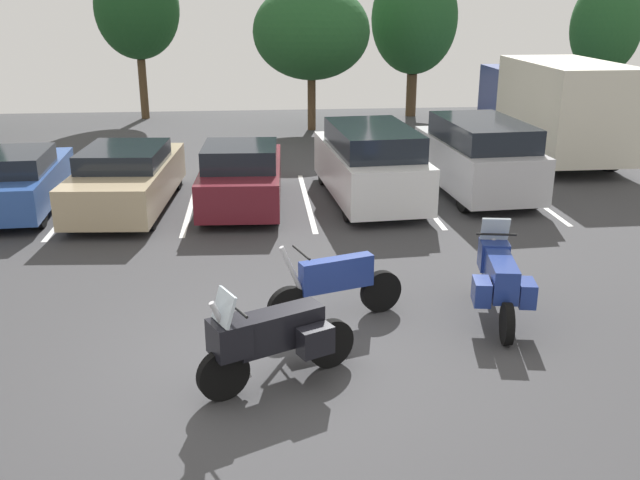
# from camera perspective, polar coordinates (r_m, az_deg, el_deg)

# --- Properties ---
(ground) EXTENTS (44.00, 44.00, 0.10)m
(ground) POSITION_cam_1_polar(r_m,az_deg,el_deg) (9.71, -5.06, -10.41)
(ground) COLOR #38383A
(motorcycle_touring) EXTENTS (2.04, 1.24, 1.41)m
(motorcycle_touring) POSITION_cam_1_polar(r_m,az_deg,el_deg) (9.01, -3.80, -7.76)
(motorcycle_touring) COLOR black
(motorcycle_touring) RESTS_ON ground
(motorcycle_second) EXTENTS (2.13, 0.89, 1.32)m
(motorcycle_second) POSITION_cam_1_polar(r_m,az_deg,el_deg) (10.72, 1.24, -3.66)
(motorcycle_second) COLOR black
(motorcycle_second) RESTS_ON ground
(motorcycle_third) EXTENTS (0.94, 2.19, 1.41)m
(motorcycle_third) POSITION_cam_1_polar(r_m,az_deg,el_deg) (11.13, 14.15, -2.92)
(motorcycle_third) COLOR black
(motorcycle_third) RESTS_ON ground
(parking_stripes) EXTENTS (16.58, 4.99, 0.01)m
(parking_stripes) POSITION_cam_1_polar(r_m,az_deg,el_deg) (17.14, -10.26, 2.88)
(parking_stripes) COLOR silver
(parking_stripes) RESTS_ON ground
(car_blue) EXTENTS (1.96, 4.36, 1.42)m
(car_blue) POSITION_cam_1_polar(r_m,az_deg,el_deg) (17.59, -23.18, 4.40)
(car_blue) COLOR #2D519E
(car_blue) RESTS_ON ground
(car_tan) EXTENTS (2.21, 4.90, 1.45)m
(car_tan) POSITION_cam_1_polar(r_m,az_deg,el_deg) (16.95, -15.21, 4.81)
(car_tan) COLOR tan
(car_tan) RESTS_ON ground
(car_maroon) EXTENTS (1.96, 4.29, 1.52)m
(car_maroon) POSITION_cam_1_polar(r_m,az_deg,el_deg) (16.59, -6.29, 5.09)
(car_maroon) COLOR maroon
(car_maroon) RESTS_ON ground
(car_white) EXTENTS (2.24, 4.82, 1.82)m
(car_white) POSITION_cam_1_polar(r_m,az_deg,el_deg) (16.97, 4.02, 6.15)
(car_white) COLOR white
(car_white) RESTS_ON ground
(car_silver) EXTENTS (2.17, 4.56, 1.86)m
(car_silver) POSITION_cam_1_polar(r_m,az_deg,el_deg) (17.94, 12.53, 6.58)
(car_silver) COLOR #B7B7BC
(car_silver) RESTS_ON ground
(box_truck) EXTENTS (2.47, 6.46, 2.90)m
(box_truck) POSITION_cam_1_polar(r_m,az_deg,el_deg) (22.51, 18.16, 10.16)
(box_truck) COLOR navy
(box_truck) RESTS_ON ground
(tree_rear) EXTENTS (3.34, 3.34, 5.90)m
(tree_rear) POSITION_cam_1_polar(r_m,az_deg,el_deg) (29.15, 7.58, 17.16)
(tree_rear) COLOR #4C3823
(tree_rear) RESTS_ON ground
(tree_center) EXTENTS (4.09, 4.09, 5.09)m
(tree_center) POSITION_cam_1_polar(r_m,az_deg,el_deg) (25.85, -0.70, 16.35)
(tree_center) COLOR #4C3823
(tree_center) RESTS_ON ground
(tree_right) EXTENTS (2.56, 2.56, 5.30)m
(tree_right) POSITION_cam_1_polar(r_m,az_deg,el_deg) (29.39, 21.93, 15.52)
(tree_right) COLOR #4C3823
(tree_right) RESTS_ON ground
(tree_center_right) EXTENTS (3.19, 3.19, 6.06)m
(tree_center_right) POSITION_cam_1_polar(r_m,az_deg,el_deg) (29.11, -14.46, 17.52)
(tree_center_right) COLOR #4C3823
(tree_center_right) RESTS_ON ground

